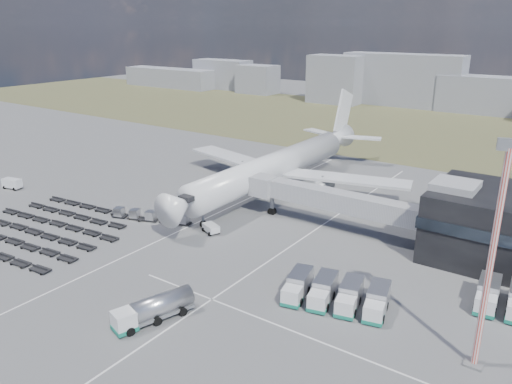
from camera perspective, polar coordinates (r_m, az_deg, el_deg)
The scene contains 14 objects.
ground at distance 77.84m, azimuth -10.40°, elevation -6.01°, with size 420.00×420.00×0.00m, color #565659.
grass_strip at distance 170.05m, azimuth 16.91°, elevation 7.06°, with size 420.00×90.00×0.01m, color brown.
lane_markings at distance 73.86m, azimuth -3.32°, elevation -7.13°, with size 47.12×110.00×0.01m.
jet_bridge at distance 82.43m, azimuth 7.51°, elevation -0.63°, with size 30.30×3.80×7.05m.
airliner at distance 99.80m, azimuth 2.64°, elevation 3.10°, with size 51.59×64.53×17.62m.
skyline at distance 204.90m, azimuth 21.71°, elevation 10.81°, with size 307.58×23.47×22.77m.
fuel_tanker at distance 59.12m, azimuth -11.62°, elevation -12.95°, with size 5.13×9.71×3.05m.
pushback_tug at distance 81.06m, azimuth -5.16°, elevation -4.19°, with size 3.05×1.72×1.40m, color silver.
utility_van at distance 113.26m, azimuth -26.09°, elevation 0.85°, with size 3.92×1.77×2.12m, color silver.
catering_truck at distance 99.29m, azimuth 3.63°, elevation 0.74°, with size 4.57×7.08×3.02m.
service_trucks_near at distance 61.84m, azimuth 9.15°, elevation -11.35°, with size 13.16×9.11×2.66m.
uld_row at distance 87.16m, azimuth -11.94°, elevation -2.67°, with size 14.24×6.14×1.59m.
baggage_dollies at distance 89.23m, azimuth -23.18°, elevation -3.75°, with size 28.98×24.76×0.71m.
floodlight_mast at distance 51.13m, azimuth 25.27°, elevation -7.09°, with size 2.19×1.77×22.94m.
Camera 1 is at (51.26, -48.90, 32.26)m, focal length 35.00 mm.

